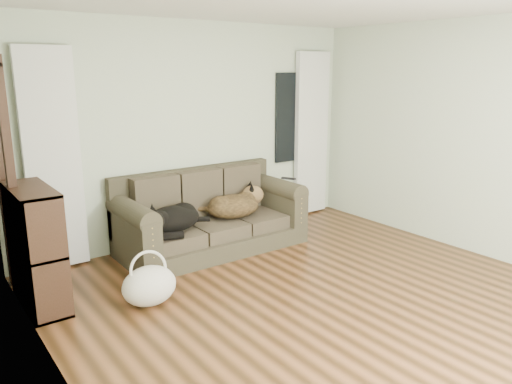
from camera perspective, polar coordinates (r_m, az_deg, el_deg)
floor at (r=4.55m, az=9.76°, el=-13.13°), size 5.00×5.00×0.00m
wall_back at (r=6.10m, az=-6.85°, el=6.75°), size 4.50×0.04×2.60m
wall_left at (r=2.97m, az=-21.08°, el=-1.81°), size 0.04×5.00×2.60m
wall_right at (r=5.95m, az=25.69°, el=5.29°), size 0.04×5.00×2.60m
curtain_left at (r=5.43m, az=-22.22°, el=3.30°), size 0.55×0.08×2.25m
curtain_right at (r=7.10m, az=6.34°, el=6.57°), size 0.55×0.08×2.25m
window_pane at (r=6.88m, az=3.93°, el=8.48°), size 0.50×0.03×1.20m
door_casing at (r=4.99m, az=-26.60°, el=0.83°), size 0.07×0.60×2.10m
sofa at (r=5.77m, az=-5.06°, el=-2.26°), size 2.12×0.91×0.87m
dog_black_lab at (r=5.41m, az=-9.78°, el=-3.17°), size 0.70×0.53×0.28m
dog_shepherd at (r=5.89m, az=-2.39°, el=-1.45°), size 0.73×0.57×0.30m
tv_remote at (r=6.18m, az=3.74°, el=1.55°), size 0.14×0.20×0.02m
tote_bag at (r=4.61m, az=-12.09°, el=-10.67°), size 0.61×0.55×0.36m
bookshelf at (r=4.79m, az=-23.78°, el=-6.23°), size 0.33×0.86×1.07m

